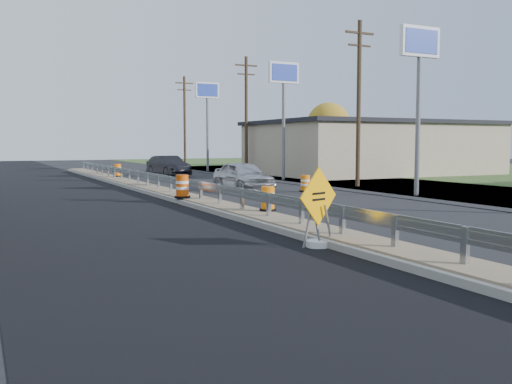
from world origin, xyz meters
name	(u,v)px	position (x,y,z in m)	size (l,w,h in m)	color
ground	(242,216)	(0.00, 0.00, 0.00)	(140.00, 140.00, 0.00)	black
milled_overlay	(67,197)	(-4.40, 10.00, 0.01)	(7.20, 120.00, 0.01)	black
median	(171,194)	(0.00, 8.00, 0.11)	(1.60, 55.00, 0.23)	gray
guardrail	(164,180)	(0.00, 9.00, 0.73)	(0.10, 46.15, 0.72)	silver
retail_building_near	(372,147)	(20.99, 20.00, 2.16)	(18.50, 12.50, 4.27)	tan
pylon_sign_south	(420,57)	(10.50, 3.00, 6.48)	(2.20, 0.30, 7.90)	slate
pylon_sign_mid	(284,84)	(10.50, 16.00, 6.48)	(2.20, 0.30, 7.90)	slate
pylon_sign_north	(207,98)	(10.50, 30.00, 6.48)	(2.20, 0.30, 7.90)	slate
utility_pole_smid	(359,100)	(11.50, 9.00, 4.93)	(1.90, 0.26, 9.40)	#473523
utility_pole_nmid	(246,113)	(11.50, 24.00, 4.93)	(1.90, 0.26, 9.40)	#473523
utility_pole_north	(185,120)	(11.50, 39.00, 4.93)	(1.90, 0.26, 9.40)	#473523
tree_far_yellow	(328,124)	(26.00, 34.00, 4.54)	(4.62, 4.62, 6.86)	#473523
caution_sign	(318,227)	(-0.90, -6.28, 0.49)	(1.32, 0.59, 1.94)	white
barrel_median_near	(268,199)	(0.55, -0.88, 0.63)	(0.56, 0.56, 0.83)	black
barrel_median_mid	(182,187)	(-0.55, 4.70, 0.69)	(0.66, 0.66, 0.97)	black
barrel_median_far	(118,171)	(0.45, 21.12, 0.64)	(0.59, 0.59, 0.86)	black
barrel_shoulder_near	(305,184)	(7.00, 7.36, 0.41)	(0.59, 0.59, 0.86)	black
barrel_shoulder_far	(174,167)	(7.00, 28.86, 0.48)	(0.68, 0.68, 1.00)	black
car_silver	(243,176)	(4.35, 9.25, 0.78)	(1.85, 4.61, 1.57)	#B1B0B5
car_dark_mid	(168,166)	(4.82, 23.62, 0.78)	(1.65, 4.74, 1.56)	black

